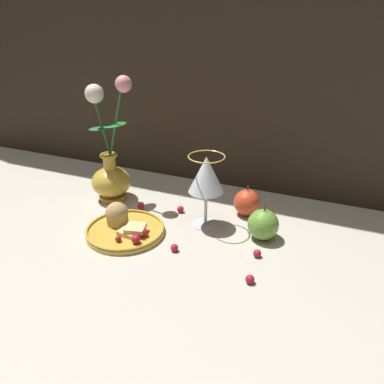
{
  "coord_description": "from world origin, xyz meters",
  "views": [
    {
      "loc": [
        0.36,
        -0.71,
        0.47
      ],
      "look_at": [
        0.06,
        0.0,
        0.1
      ],
      "focal_mm": 35.0,
      "sensor_mm": 36.0,
      "label": 1
    }
  ],
  "objects_px": {
    "plate_with_pastries": "(123,226)",
    "apple_near_glass": "(247,202)",
    "vase": "(110,168)",
    "wine_glass": "(206,177)",
    "apple_beside_vase": "(263,224)"
  },
  "relations": [
    {
      "from": "vase",
      "to": "plate_with_pastries",
      "type": "distance_m",
      "value": 0.2
    },
    {
      "from": "plate_with_pastries",
      "to": "apple_near_glass",
      "type": "height_order",
      "value": "apple_near_glass"
    },
    {
      "from": "plate_with_pastries",
      "to": "wine_glass",
      "type": "height_order",
      "value": "wine_glass"
    },
    {
      "from": "apple_beside_vase",
      "to": "plate_with_pastries",
      "type": "bearing_deg",
      "value": -161.68
    },
    {
      "from": "plate_with_pastries",
      "to": "apple_near_glass",
      "type": "bearing_deg",
      "value": 38.94
    },
    {
      "from": "wine_glass",
      "to": "apple_beside_vase",
      "type": "bearing_deg",
      "value": -2.9
    },
    {
      "from": "plate_with_pastries",
      "to": "apple_beside_vase",
      "type": "height_order",
      "value": "apple_beside_vase"
    },
    {
      "from": "apple_near_glass",
      "to": "apple_beside_vase",
      "type": "bearing_deg",
      "value": -56.04
    },
    {
      "from": "vase",
      "to": "apple_beside_vase",
      "type": "distance_m",
      "value": 0.44
    },
    {
      "from": "apple_beside_vase",
      "to": "apple_near_glass",
      "type": "height_order",
      "value": "apple_beside_vase"
    },
    {
      "from": "vase",
      "to": "wine_glass",
      "type": "bearing_deg",
      "value": -6.6
    },
    {
      "from": "plate_with_pastries",
      "to": "apple_near_glass",
      "type": "relative_size",
      "value": 2.32
    },
    {
      "from": "apple_beside_vase",
      "to": "wine_glass",
      "type": "bearing_deg",
      "value": 177.1
    },
    {
      "from": "vase",
      "to": "wine_glass",
      "type": "distance_m",
      "value": 0.29
    },
    {
      "from": "vase",
      "to": "apple_beside_vase",
      "type": "height_order",
      "value": "vase"
    }
  ]
}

